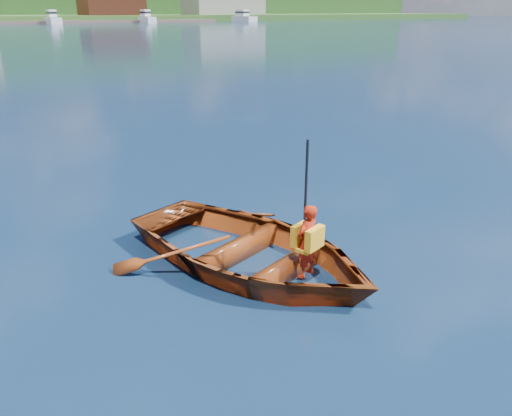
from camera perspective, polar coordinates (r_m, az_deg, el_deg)
ground at (r=7.37m, az=1.08°, el=-6.79°), size 600.00×600.00×0.00m
rowboat at (r=7.28m, az=-0.81°, el=-4.75°), size 4.12×4.83×0.85m
child_paddler at (r=6.75m, az=5.86°, el=-3.67°), size 0.44×0.43×1.87m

